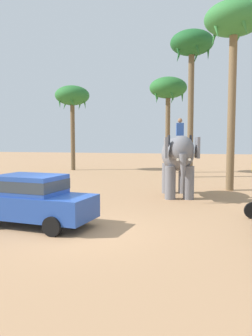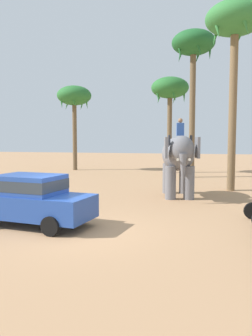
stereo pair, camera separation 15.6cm
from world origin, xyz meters
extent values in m
plane|color=tan|center=(0.00, 0.00, 0.00)|extent=(120.00, 120.00, 0.00)
cube|color=#23479E|center=(-1.69, 0.27, 0.68)|extent=(4.26, 2.14, 0.76)
cube|color=#23479E|center=(-1.79, 0.28, 1.38)|extent=(2.26, 1.78, 0.64)
cube|color=#2D3842|center=(-1.79, 0.28, 1.38)|extent=(2.28, 1.80, 0.35)
cylinder|color=black|center=(-0.33, 0.98, 0.30)|extent=(0.62, 0.25, 0.60)
cylinder|color=black|center=(-0.52, -0.71, 0.30)|extent=(0.62, 0.25, 0.60)
cylinder|color=black|center=(-2.86, 1.26, 0.30)|extent=(0.62, 0.25, 0.60)
ellipsoid|color=slate|center=(2.39, 7.41, 2.15)|extent=(2.21, 3.37, 1.70)
cylinder|color=slate|center=(3.02, 6.59, 0.80)|extent=(0.52, 0.52, 1.60)
cylinder|color=slate|center=(2.15, 6.40, 0.80)|extent=(0.52, 0.52, 1.60)
cylinder|color=slate|center=(2.63, 8.41, 0.80)|extent=(0.52, 0.52, 1.60)
cylinder|color=slate|center=(1.77, 8.22, 0.80)|extent=(0.52, 0.52, 1.60)
ellipsoid|color=slate|center=(2.73, 5.81, 2.45)|extent=(1.28, 1.21, 1.20)
cube|color=slate|center=(3.41, 6.06, 2.50)|extent=(0.28, 0.81, 0.96)
cube|color=slate|center=(2.01, 5.76, 2.50)|extent=(0.28, 0.81, 0.96)
cone|color=slate|center=(2.82, 5.37, 1.45)|extent=(0.43, 0.43, 1.60)
cone|color=beige|center=(3.07, 5.48, 1.95)|extent=(0.23, 0.58, 0.21)
cone|color=beige|center=(2.56, 5.37, 1.95)|extent=(0.23, 0.58, 0.21)
cube|color=#2D519E|center=(2.57, 6.57, 3.35)|extent=(0.38, 0.31, 0.60)
sphere|color=#8E6647|center=(2.57, 6.57, 3.77)|extent=(0.22, 0.22, 0.22)
cylinder|color=#333338|center=(3.08, 6.68, 2.80)|extent=(0.12, 0.12, 0.55)
cylinder|color=#333338|center=(2.06, 6.46, 2.80)|extent=(0.12, 0.12, 0.55)
cylinder|color=black|center=(5.52, 3.09, 0.30)|extent=(0.61, 0.20, 0.60)
cylinder|color=brown|center=(5.10, 10.06, 4.61)|extent=(0.43, 0.43, 9.22)
ellipsoid|color=#337A38|center=(5.10, 10.06, 9.42)|extent=(3.20, 3.20, 1.80)
cone|color=#337A38|center=(5.47, 11.20, 8.92)|extent=(0.91, 0.57, 1.67)
cone|color=#337A38|center=(4.13, 10.76, 8.92)|extent=(0.73, 0.83, 1.69)
cone|color=#337A38|center=(4.13, 9.35, 8.92)|extent=(0.73, 0.83, 1.69)
cone|color=#337A38|center=(5.47, 8.92, 8.92)|extent=(0.91, 0.57, 1.67)
cylinder|color=brown|center=(-8.58, 19.90, 3.39)|extent=(0.40, 0.40, 6.78)
ellipsoid|color=#286B2D|center=(-8.58, 19.90, 6.98)|extent=(3.20, 3.20, 1.80)
cone|color=#286B2D|center=(-7.38, 19.90, 6.48)|extent=(0.40, 0.92, 1.64)
cone|color=#286B2D|center=(-8.21, 21.05, 6.48)|extent=(0.91, 0.57, 1.67)
cone|color=#286B2D|center=(-9.55, 20.61, 6.48)|extent=(0.73, 0.83, 1.69)
cone|color=#286B2D|center=(-9.55, 19.20, 6.48)|extent=(0.73, 0.83, 1.69)
cone|color=#286B2D|center=(-8.21, 18.76, 6.48)|extent=(0.91, 0.57, 1.67)
cylinder|color=brown|center=(2.51, 16.36, 4.92)|extent=(0.44, 0.44, 9.84)
ellipsoid|color=#1E5B28|center=(2.51, 16.36, 10.04)|extent=(3.20, 3.20, 1.80)
cone|color=#1E5B28|center=(3.71, 16.36, 9.54)|extent=(0.40, 0.92, 1.64)
cone|color=#1E5B28|center=(2.88, 17.50, 9.54)|extent=(0.91, 0.57, 1.67)
cone|color=#1E5B28|center=(1.54, 17.06, 9.54)|extent=(0.73, 0.83, 1.69)
cone|color=#1E5B28|center=(1.54, 15.65, 9.54)|extent=(0.73, 0.83, 1.69)
cone|color=#1E5B28|center=(2.88, 15.21, 9.54)|extent=(0.91, 0.57, 1.67)
cylinder|color=brown|center=(0.40, 19.54, 3.55)|extent=(0.41, 0.41, 7.10)
ellipsoid|color=#286B2D|center=(0.40, 19.54, 7.30)|extent=(3.20, 3.20, 1.80)
cone|color=#286B2D|center=(1.60, 19.54, 6.80)|extent=(0.40, 0.92, 1.64)
cone|color=#286B2D|center=(0.77, 20.68, 6.80)|extent=(0.91, 0.57, 1.67)
cone|color=#286B2D|center=(-0.57, 20.24, 6.80)|extent=(0.73, 0.83, 1.69)
cone|color=#286B2D|center=(-0.57, 18.83, 6.80)|extent=(0.73, 0.83, 1.69)
cone|color=#286B2D|center=(0.77, 18.40, 6.80)|extent=(0.91, 0.57, 1.67)
camera|label=1|loc=(3.97, -9.64, 2.86)|focal=35.88mm
camera|label=2|loc=(4.12, -9.60, 2.86)|focal=35.88mm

